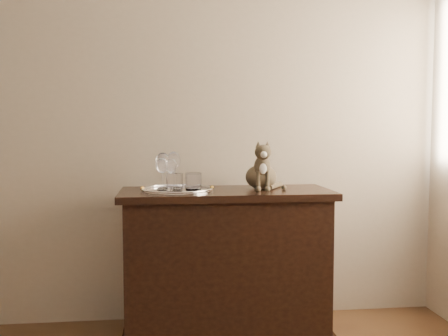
# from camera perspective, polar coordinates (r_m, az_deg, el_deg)

# --- Properties ---
(wall_back) EXTENTS (4.00, 0.10, 2.70)m
(wall_back) POSITION_cam_1_polar(r_m,az_deg,el_deg) (3.13, -11.51, 7.16)
(wall_back) COLOR tan
(wall_back) RESTS_ON ground
(sideboard) EXTENTS (1.20, 0.50, 0.85)m
(sideboard) POSITION_cam_1_polar(r_m,az_deg,el_deg) (2.93, 0.23, -10.82)
(sideboard) COLOR black
(sideboard) RESTS_ON ground
(tray) EXTENTS (0.40, 0.40, 0.01)m
(tray) POSITION_cam_1_polar(r_m,az_deg,el_deg) (2.81, -5.34, -2.56)
(tray) COLOR silver
(tray) RESTS_ON sideboard
(wine_glass_a) EXTENTS (0.08, 0.08, 0.21)m
(wine_glass_a) POSITION_cam_1_polar(r_m,az_deg,el_deg) (2.88, -7.02, -0.27)
(wine_glass_a) COLOR silver
(wine_glass_a) RESTS_ON tray
(wine_glass_b) EXTENTS (0.08, 0.08, 0.21)m
(wine_glass_b) POSITION_cam_1_polar(r_m,az_deg,el_deg) (2.90, -5.78, -0.20)
(wine_glass_b) COLOR white
(wine_glass_b) RESTS_ON tray
(wine_glass_c) EXTENTS (0.07, 0.07, 0.18)m
(wine_glass_c) POSITION_cam_1_polar(r_m,az_deg,el_deg) (2.80, -7.08, -0.67)
(wine_glass_c) COLOR silver
(wine_glass_c) RESTS_ON tray
(wine_glass_d) EXTENTS (0.07, 0.07, 0.18)m
(wine_glass_d) POSITION_cam_1_polar(r_m,az_deg,el_deg) (2.83, -6.05, -0.65)
(wine_glass_d) COLOR white
(wine_glass_d) RESTS_ON tray
(tumbler_a) EXTENTS (0.09, 0.09, 0.10)m
(tumbler_a) POSITION_cam_1_polar(r_m,az_deg,el_deg) (2.76, -3.52, -1.56)
(tumbler_a) COLOR white
(tumbler_a) RESTS_ON tray
(tumbler_b) EXTENTS (0.09, 0.09, 0.10)m
(tumbler_b) POSITION_cam_1_polar(r_m,az_deg,el_deg) (2.72, -5.69, -1.65)
(tumbler_b) COLOR white
(tumbler_b) RESTS_ON tray
(tumbler_c) EXTENTS (0.08, 0.08, 0.09)m
(tumbler_c) POSITION_cam_1_polar(r_m,az_deg,el_deg) (2.84, -3.54, -1.51)
(tumbler_c) COLOR white
(tumbler_c) RESTS_ON tray
(cat) EXTENTS (0.30, 0.28, 0.28)m
(cat) POSITION_cam_1_polar(r_m,az_deg,el_deg) (2.91, 4.26, 0.37)
(cat) COLOR #4A3B2C
(cat) RESTS_ON sideboard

